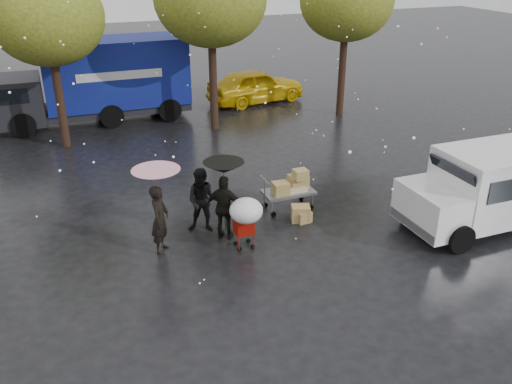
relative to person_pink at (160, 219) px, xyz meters
name	(u,v)px	position (x,y,z in m)	size (l,w,h in m)	color
ground	(238,255)	(1.72, -0.93, -0.91)	(90.00, 90.00, 0.00)	black
person_pink	(160,219)	(0.00, 0.00, 0.00)	(0.66, 0.43, 1.81)	black
person_middle	(203,201)	(1.30, 0.64, 0.00)	(0.88, 0.69, 1.81)	black
person_black	(225,208)	(1.72, 0.05, -0.02)	(1.04, 0.43, 1.78)	black
umbrella_pink	(156,175)	(0.00, 0.00, 1.19)	(1.19, 1.19, 2.25)	#4C4C4C
umbrella_black	(224,168)	(1.72, 0.05, 1.12)	(1.06, 1.06, 2.18)	#4C4C4C
vendor_cart	(291,186)	(4.08, 1.00, -0.18)	(1.52, 0.80, 1.27)	slate
shopping_cart	(246,213)	(2.01, -0.76, 0.16)	(0.84, 0.84, 1.46)	#9D1308
white_van	(494,186)	(8.87, -1.85, 0.25)	(4.91, 2.18, 2.20)	silver
blue_truck	(97,81)	(-0.13, 11.95, 0.85)	(8.30, 2.60, 3.50)	navy
box_ground_near	(301,213)	(4.01, 0.20, -0.68)	(0.51, 0.41, 0.46)	olive
box_ground_far	(304,217)	(4.07, 0.11, -0.75)	(0.41, 0.32, 0.32)	olive
yellow_taxi	(256,86)	(7.34, 12.28, -0.09)	(1.93, 4.80, 1.63)	gold
tree_row	(133,7)	(1.25, 9.07, 4.12)	(21.60, 4.40, 7.12)	black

